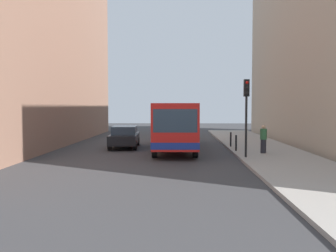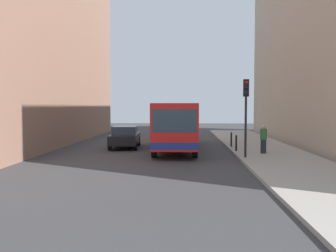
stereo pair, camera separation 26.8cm
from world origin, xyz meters
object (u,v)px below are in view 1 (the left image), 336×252
traffic_light (246,103)px  car_beside_bus (125,136)px  bollard_near (236,143)px  pedestrian_near_signal (263,139)px  bus (175,123)px  bollard_mid (231,139)px

traffic_light → car_beside_bus: bearing=142.4°
bollard_near → pedestrian_near_signal: (1.40, -1.09, 0.33)m
bus → bollard_near: bearing=150.9°
traffic_light → bollard_mid: (-0.10, 5.20, -2.38)m
bus → car_beside_bus: (-3.43, 0.81, -0.94)m
bus → bollard_near: size_ratio=11.65×
car_beside_bus → pedestrian_near_signal: pedestrian_near_signal is taller
traffic_light → bollard_near: size_ratio=4.32×
bollard_near → bollard_mid: size_ratio=1.00×
car_beside_bus → pedestrian_near_signal: (8.58, -3.88, 0.17)m
traffic_light → bollard_near: traffic_light is taller
bollard_mid → pedestrian_near_signal: 3.76m
traffic_light → bollard_mid: bearing=91.1°
bollard_mid → pedestrian_near_signal: (1.40, -3.48, 0.33)m
traffic_light → bus: bearing=128.7°
car_beside_bus → bollard_mid: (7.18, -0.41, -0.16)m
bus → pedestrian_near_signal: 6.05m
car_beside_bus → bollard_near: bearing=155.7°
bus → traffic_light: size_ratio=2.70×
car_beside_bus → bus: bearing=163.7°
traffic_light → bollard_near: (-0.10, 2.81, -2.38)m
traffic_light → pedestrian_near_signal: bearing=53.1°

